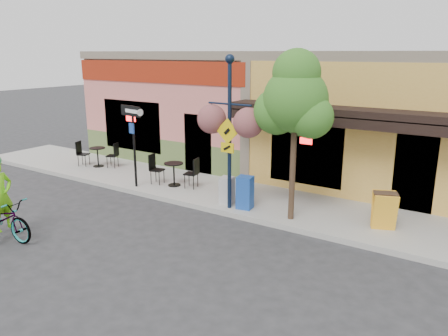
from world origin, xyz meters
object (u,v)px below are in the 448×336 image
cyclist_rider (2,205)px  street_tree (294,136)px  lamp_post (230,134)px  bicycle (2,218)px  newspaper_box_grey (227,190)px  building (319,110)px  newspaper_box_blue (245,192)px  one_way_sign (134,147)px

cyclist_rider → street_tree: (5.48, 4.74, 1.51)m
lamp_post → bicycle: bearing=-128.9°
lamp_post → newspaper_box_grey: lamp_post is taller
bicycle → cyclist_rider: bearing=-95.6°
lamp_post → newspaper_box_grey: 1.78m
bicycle → cyclist_rider: size_ratio=1.12×
cyclist_rider → lamp_post: lamp_post is taller
building → newspaper_box_blue: (0.41, -6.48, -1.63)m
lamp_post → street_tree: bearing=5.6°
cyclist_rider → newspaper_box_blue: bearing=-46.0°
building → cyclist_rider: building is taller
cyclist_rider → lamp_post: size_ratio=0.41×
cyclist_rider → newspaper_box_blue: 6.25m
street_tree → building: bearing=105.8°
bicycle → cyclist_rider: 0.36m
newspaper_box_grey → street_tree: size_ratio=0.18×
lamp_post → newspaper_box_blue: size_ratio=4.56×
cyclist_rider → newspaper_box_blue: (4.04, 4.76, -0.26)m
bicycle → cyclist_rider: (0.05, 0.00, 0.36)m
cyclist_rider → street_tree: 7.40m
newspaper_box_blue → street_tree: size_ratio=0.21×
building → bicycle: size_ratio=9.18×
street_tree → newspaper_box_blue: bearing=179.2°
bicycle → newspaper_box_blue: size_ratio=2.11×
building → newspaper_box_blue: 6.69m
building → street_tree: size_ratio=4.07×
building → bicycle: 11.95m
lamp_post → one_way_sign: lamp_post is taller
building → one_way_sign: size_ratio=6.79×
bicycle → newspaper_box_blue: bearing=-46.3°
one_way_sign → newspaper_box_grey: one_way_sign is taller
building → lamp_post: bearing=-89.9°
cyclist_rider → newspaper_box_grey: cyclist_rider is taller
bicycle → one_way_sign: (-0.00, 4.61, 0.97)m
bicycle → street_tree: (5.53, 4.74, 1.87)m
cyclist_rider → one_way_sign: 4.65m
street_tree → newspaper_box_grey: bearing=177.3°
newspaper_box_grey → street_tree: bearing=-8.2°
building → newspaper_box_grey: (-0.25, -6.40, -1.70)m
cyclist_rider → street_tree: bearing=-54.8°
building → one_way_sign: building is taller
newspaper_box_blue → newspaper_box_grey: (-0.66, 0.08, -0.07)m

